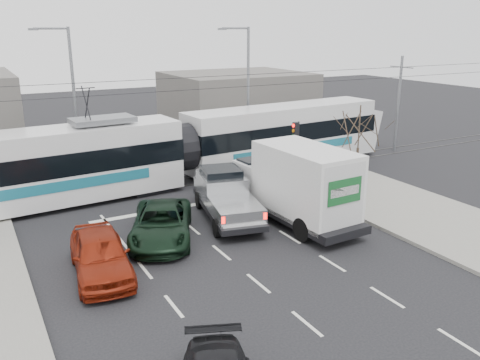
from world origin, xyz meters
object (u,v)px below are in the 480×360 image
red_car (100,254)px  silver_pickup (225,195)px  box_truck (297,185)px  navy_pickup (281,185)px  street_lamp_near (246,85)px  street_lamp_far (71,91)px  tram (180,149)px  traffic_signal (296,139)px  bare_tree (359,131)px  green_car (162,224)px

red_car → silver_pickup: bearing=31.6°
box_truck → navy_pickup: (0.82, 2.58, -0.87)m
street_lamp_near → box_truck: bearing=-109.0°
street_lamp_near → red_car: street_lamp_near is taller
street_lamp_far → tram: 8.29m
traffic_signal → red_car: size_ratio=0.72×
bare_tree → box_truck: (-4.61, -1.08, -1.93)m
traffic_signal → red_car: 14.48m
traffic_signal → green_car: bearing=-157.7°
silver_pickup → box_truck: bearing=-28.2°
bare_tree → street_lamp_near: (-0.29, 11.50, 1.32)m
tram → box_truck: tram is taller
tram → box_truck: size_ratio=3.84×
box_truck → silver_pickup: bearing=136.4°
traffic_signal → navy_pickup: (-2.66, -2.49, -1.74)m
traffic_signal → tram: 6.82m
bare_tree → box_truck: bearing=-166.8°
tram → navy_pickup: (3.20, -5.93, -1.12)m
tram → navy_pickup: size_ratio=5.83×
red_car → tram: bearing=59.5°
traffic_signal → red_car: (-13.01, -6.07, -1.89)m
traffic_signal → green_car: 10.83m
street_lamp_near → green_car: size_ratio=1.65×
street_lamp_near → street_lamp_far: size_ratio=1.00×
street_lamp_far → green_car: street_lamp_far is taller
bare_tree → street_lamp_far: bearing=131.1°
street_lamp_far → red_car: size_ratio=1.81×
street_lamp_near → green_car: street_lamp_near is taller
traffic_signal → street_lamp_far: size_ratio=0.40×
traffic_signal → street_lamp_near: (0.84, 7.50, 2.37)m
box_truck → green_car: size_ratio=1.41×
traffic_signal → street_lamp_far: street_lamp_far is taller
silver_pickup → green_car: (-3.75, -1.22, -0.37)m
street_lamp_far → red_car: street_lamp_far is taller
tram → green_car: tram is taller
green_car → tram: bearing=85.9°
traffic_signal → silver_pickup: bearing=-155.2°
bare_tree → silver_pickup: (-7.23, 1.18, -2.67)m
street_lamp_near → navy_pickup: (-3.50, -10.00, -4.12)m
box_truck → bare_tree: bearing=10.3°
bare_tree → green_car: 11.39m
bare_tree → tram: size_ratio=0.17×
traffic_signal → box_truck: 6.22m
street_lamp_near → green_car: (-10.69, -11.54, -4.36)m
traffic_signal → box_truck: box_truck is taller
street_lamp_near → green_car: bearing=-132.8°
box_truck → red_car: (-9.53, -0.99, -1.02)m
bare_tree → tram: (-6.99, 7.43, -1.67)m
traffic_signal → green_car: size_ratio=0.66×
navy_pickup → bare_tree: bearing=-33.3°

